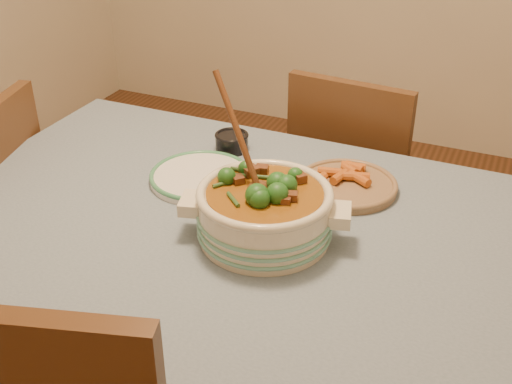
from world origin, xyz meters
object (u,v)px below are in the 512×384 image
(dining_table, at_px, (247,255))
(white_plate, at_px, (201,176))
(condiment_bowl, at_px, (232,141))
(stew_casserole, at_px, (264,209))
(fried_plate, at_px, (347,183))
(chair_far, at_px, (354,176))

(dining_table, height_order, white_plate, white_plate)
(white_plate, xyz_separation_m, condiment_bowl, (-0.00, 0.21, 0.02))
(white_plate, relative_size, condiment_bowl, 2.42)
(stew_casserole, distance_m, fried_plate, 0.33)
(chair_far, bearing_deg, dining_table, 90.06)
(dining_table, relative_size, chair_far, 1.85)
(dining_table, height_order, chair_far, chair_far)
(dining_table, distance_m, white_plate, 0.28)
(chair_far, bearing_deg, condiment_bowl, 61.06)
(condiment_bowl, bearing_deg, stew_casserole, -55.00)
(condiment_bowl, xyz_separation_m, fried_plate, (0.39, -0.09, -0.01))
(white_plate, xyz_separation_m, chair_far, (0.28, 0.63, -0.25))
(white_plate, distance_m, condiment_bowl, 0.21)
(stew_casserole, xyz_separation_m, fried_plate, (0.12, 0.30, -0.06))
(stew_casserole, height_order, chair_far, stew_casserole)
(dining_table, relative_size, stew_casserole, 4.09)
(stew_casserole, xyz_separation_m, condiment_bowl, (-0.28, 0.39, -0.05))
(dining_table, relative_size, fried_plate, 5.36)
(condiment_bowl, height_order, chair_far, chair_far)
(stew_casserole, relative_size, chair_far, 0.45)
(dining_table, bearing_deg, chair_far, 85.05)
(condiment_bowl, relative_size, chair_far, 0.14)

